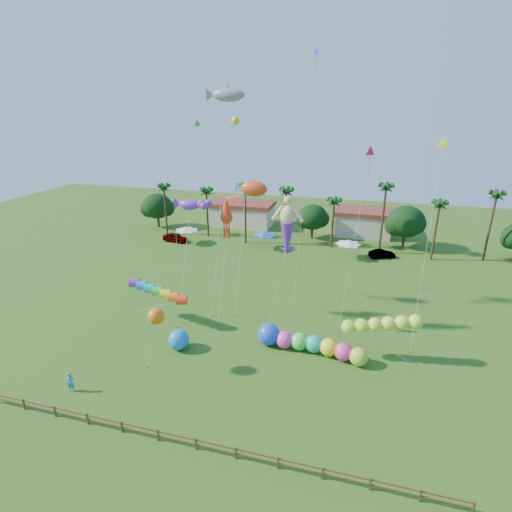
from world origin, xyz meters
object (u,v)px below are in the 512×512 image
(car_a, at_px, (175,237))
(caterpillar_inflatable, at_px, (307,343))
(car_b, at_px, (382,254))
(blue_ball, at_px, (179,340))
(spectator_a, at_px, (70,382))
(spectator_b, at_px, (397,325))

(car_a, relative_size, caterpillar_inflatable, 0.41)
(car_b, bearing_deg, blue_ball, 125.29)
(blue_ball, bearing_deg, spectator_a, -125.90)
(car_b, bearing_deg, spectator_b, 160.19)
(car_b, bearing_deg, caterpillar_inflatable, 142.62)
(spectator_a, relative_size, caterpillar_inflatable, 0.17)
(spectator_b, bearing_deg, caterpillar_inflatable, -80.47)
(car_a, xyz_separation_m, spectator_a, (9.63, -39.39, 0.14))
(spectator_a, height_order, caterpillar_inflatable, caterpillar_inflatable)
(spectator_b, xyz_separation_m, blue_ball, (-21.37, -9.38, 0.27))
(car_a, bearing_deg, car_b, -81.74)
(car_a, height_order, spectator_b, car_a)
(car_b, distance_m, spectator_a, 48.51)
(car_b, relative_size, spectator_b, 2.65)
(car_b, xyz_separation_m, spectator_a, (-26.24, -40.80, 0.25))
(car_a, height_order, car_b, car_a)
(spectator_a, distance_m, caterpillar_inflatable, 21.76)
(caterpillar_inflatable, distance_m, blue_ball, 12.84)
(car_a, distance_m, spectator_b, 42.91)
(spectator_b, bearing_deg, spectator_a, -83.58)
(car_a, height_order, blue_ball, blue_ball)
(caterpillar_inflatable, bearing_deg, spectator_a, -142.09)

